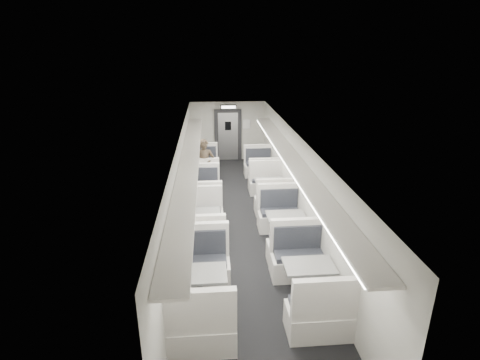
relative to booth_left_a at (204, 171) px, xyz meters
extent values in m
cube|color=black|center=(1.00, -3.48, -0.44)|extent=(3.00, 12.00, 0.12)
cube|color=silver|center=(1.00, -3.48, 2.08)|extent=(3.00, 12.00, 0.12)
cube|color=beige|center=(1.00, 2.58, 0.82)|extent=(3.00, 0.12, 2.40)
cube|color=beige|center=(-0.56, -3.48, 0.82)|extent=(0.12, 12.00, 2.40)
cube|color=beige|center=(2.56, -3.48, 0.82)|extent=(0.12, 12.00, 2.40)
cube|color=silver|center=(0.00, -0.77, -0.16)|extent=(1.05, 0.59, 0.45)
cube|color=#20232A|center=(0.00, -0.74, 0.11)|extent=(0.93, 0.47, 0.10)
cube|color=silver|center=(0.00, -0.99, 0.41)|extent=(1.05, 0.12, 0.69)
cube|color=silver|center=(0.00, 0.77, -0.16)|extent=(1.05, 0.59, 0.45)
cube|color=#20232A|center=(0.00, 0.74, 0.11)|extent=(0.93, 0.47, 0.10)
cube|color=silver|center=(0.00, 0.99, 0.41)|extent=(1.05, 0.12, 0.69)
cylinder|color=#AFAFB2|center=(0.00, 0.00, -0.04)|extent=(0.10, 0.10, 0.68)
cylinder|color=#AFAFB2|center=(0.00, 0.00, -0.37)|extent=(0.36, 0.36, 0.03)
cube|color=gray|center=(0.00, 0.00, 0.34)|extent=(0.87, 0.60, 0.04)
cube|color=silver|center=(0.00, -3.19, -0.16)|extent=(1.04, 0.58, 0.44)
cube|color=#20232A|center=(0.00, -3.16, 0.11)|extent=(0.92, 0.46, 0.10)
cube|color=silver|center=(0.00, -3.40, 0.40)|extent=(1.04, 0.12, 0.69)
cube|color=silver|center=(0.00, -1.66, -0.16)|extent=(1.04, 0.58, 0.44)
cube|color=#20232A|center=(0.00, -1.69, 0.11)|extent=(0.92, 0.46, 0.10)
cube|color=silver|center=(0.00, -1.45, 0.40)|extent=(1.04, 0.12, 0.69)
cylinder|color=#AFAFB2|center=(0.00, -2.42, -0.04)|extent=(0.10, 0.10, 0.68)
cylinder|color=#AFAFB2|center=(0.00, -2.42, -0.37)|extent=(0.35, 0.35, 0.03)
cube|color=gray|center=(0.00, -2.42, 0.33)|extent=(0.86, 0.59, 0.04)
cube|color=silver|center=(0.00, -5.02, -0.15)|extent=(1.08, 0.60, 0.46)
cube|color=#20232A|center=(0.00, -4.99, 0.13)|extent=(0.96, 0.48, 0.10)
cube|color=silver|center=(0.00, -5.24, 0.44)|extent=(1.08, 0.12, 0.71)
cube|color=silver|center=(0.00, -3.43, -0.15)|extent=(1.08, 0.60, 0.46)
cube|color=#20232A|center=(0.00, -3.46, 0.13)|extent=(0.96, 0.48, 0.10)
cube|color=silver|center=(0.00, -3.21, 0.44)|extent=(1.08, 0.12, 0.71)
cylinder|color=#AFAFB2|center=(0.00, -4.22, -0.03)|extent=(0.10, 0.10, 0.70)
cylinder|color=#AFAFB2|center=(0.00, -4.22, -0.37)|extent=(0.37, 0.37, 0.03)
cube|color=gray|center=(0.00, -4.22, 0.36)|extent=(0.90, 0.61, 0.04)
cube|color=silver|center=(0.00, -7.68, -0.14)|extent=(1.15, 0.64, 0.49)
cube|color=#20232A|center=(0.00, -7.65, 0.16)|extent=(1.02, 0.51, 0.11)
cube|color=silver|center=(0.00, -7.91, 0.49)|extent=(1.15, 0.13, 0.76)
cube|color=silver|center=(0.00, -5.98, -0.14)|extent=(1.15, 0.64, 0.49)
cube|color=#20232A|center=(0.00, -6.02, 0.16)|extent=(1.02, 0.51, 0.11)
cube|color=silver|center=(0.00, -5.75, 0.49)|extent=(1.15, 0.13, 0.76)
cylinder|color=#AFAFB2|center=(0.00, -6.83, -0.01)|extent=(0.11, 0.11, 0.75)
cylinder|color=#AFAFB2|center=(0.00, -6.83, -0.37)|extent=(0.39, 0.39, 0.03)
cube|color=gray|center=(0.00, -6.83, 0.41)|extent=(0.96, 0.65, 0.04)
cube|color=silver|center=(2.00, -1.12, -0.16)|extent=(1.04, 0.58, 0.44)
cube|color=#20232A|center=(2.00, -1.09, 0.11)|extent=(0.92, 0.46, 0.10)
cube|color=silver|center=(2.00, -1.33, 0.40)|extent=(1.04, 0.12, 0.68)
cube|color=silver|center=(2.00, 0.41, -0.16)|extent=(1.04, 0.58, 0.44)
cube|color=#20232A|center=(2.00, 0.38, 0.11)|extent=(0.92, 0.46, 0.10)
cube|color=silver|center=(2.00, 0.62, 0.40)|extent=(1.04, 0.12, 0.68)
cylinder|color=#AFAFB2|center=(2.00, -0.35, -0.04)|extent=(0.10, 0.10, 0.67)
cylinder|color=#AFAFB2|center=(2.00, -0.35, -0.37)|extent=(0.35, 0.35, 0.03)
cube|color=gray|center=(2.00, -0.35, 0.33)|extent=(0.86, 0.59, 0.04)
cube|color=silver|center=(2.00, -2.79, -0.16)|extent=(1.03, 0.57, 0.44)
cube|color=#20232A|center=(2.00, -2.76, 0.10)|extent=(0.91, 0.46, 0.10)
cube|color=silver|center=(2.00, -3.00, 0.40)|extent=(1.03, 0.12, 0.68)
cube|color=silver|center=(2.00, -1.28, -0.16)|extent=(1.03, 0.57, 0.44)
cube|color=#20232A|center=(2.00, -1.30, 0.10)|extent=(0.91, 0.46, 0.10)
cube|color=silver|center=(2.00, -1.07, 0.40)|extent=(1.03, 0.12, 0.68)
cylinder|color=#AFAFB2|center=(2.00, -2.03, -0.05)|extent=(0.10, 0.10, 0.67)
cylinder|color=#AFAFB2|center=(2.00, -2.03, -0.37)|extent=(0.35, 0.35, 0.03)
cube|color=gray|center=(2.00, -2.03, 0.33)|extent=(0.85, 0.58, 0.04)
cube|color=silver|center=(2.00, -5.40, -0.15)|extent=(1.10, 0.61, 0.47)
cube|color=#20232A|center=(2.00, -5.37, 0.14)|extent=(0.98, 0.49, 0.10)
cube|color=silver|center=(2.00, -5.62, 0.45)|extent=(1.10, 0.12, 0.73)
cube|color=silver|center=(2.00, -3.78, -0.15)|extent=(1.10, 0.61, 0.47)
cube|color=#20232A|center=(2.00, -3.81, 0.14)|extent=(0.98, 0.49, 0.10)
cube|color=silver|center=(2.00, -3.55, 0.45)|extent=(1.10, 0.12, 0.73)
cylinder|color=#AFAFB2|center=(2.00, -4.59, -0.02)|extent=(0.10, 0.10, 0.72)
cylinder|color=#AFAFB2|center=(2.00, -4.59, -0.37)|extent=(0.37, 0.37, 0.03)
cube|color=gray|center=(2.00, -4.59, 0.38)|extent=(0.91, 0.62, 0.04)
cube|color=silver|center=(2.00, -7.54, -0.14)|extent=(1.12, 0.62, 0.47)
cube|color=#20232A|center=(2.00, -7.50, 0.15)|extent=(0.99, 0.50, 0.11)
cube|color=silver|center=(2.00, -7.76, 0.46)|extent=(1.12, 0.13, 0.74)
cube|color=silver|center=(2.00, -5.89, -0.14)|extent=(1.12, 0.62, 0.47)
cube|color=#20232A|center=(2.00, -5.92, 0.15)|extent=(0.99, 0.50, 0.11)
cube|color=silver|center=(2.00, -5.66, 0.46)|extent=(1.12, 0.13, 0.74)
cylinder|color=#AFAFB2|center=(2.00, -6.71, -0.02)|extent=(0.11, 0.11, 0.73)
cylinder|color=#AFAFB2|center=(2.00, -6.71, -0.37)|extent=(0.38, 0.38, 0.03)
cube|color=gray|center=(2.00, -6.71, 0.39)|extent=(0.93, 0.63, 0.04)
imported|color=black|center=(0.06, -0.93, 0.49)|extent=(0.66, 0.46, 1.74)
cube|color=black|center=(-0.49, -0.08, 0.97)|extent=(0.02, 1.18, 0.84)
cube|color=black|center=(-0.49, -2.28, 0.97)|extent=(0.02, 1.18, 0.84)
cube|color=black|center=(-0.49, -4.48, 0.97)|extent=(0.02, 1.18, 0.84)
cube|color=black|center=(-0.49, -6.68, 0.97)|extent=(0.02, 1.18, 0.84)
cube|color=silver|center=(-0.26, -3.78, 1.54)|extent=(0.46, 10.40, 0.05)
cube|color=white|center=(-0.06, -3.78, 1.49)|extent=(0.05, 10.20, 0.04)
cube|color=silver|center=(2.26, -3.78, 1.54)|extent=(0.46, 10.40, 0.05)
cube|color=white|center=(2.06, -3.78, 1.49)|extent=(0.05, 10.20, 0.04)
cube|color=black|center=(1.00, 2.46, 0.67)|extent=(1.10, 0.10, 2.10)
cube|color=#AFAFB2|center=(1.00, 2.43, 0.62)|extent=(0.80, 0.05, 1.95)
cube|color=black|center=(1.00, 2.39, 1.07)|extent=(0.25, 0.02, 0.35)
cube|color=black|center=(1.00, 1.97, 1.90)|extent=(0.62, 0.10, 0.16)
cube|color=white|center=(1.00, 1.91, 1.90)|extent=(0.54, 0.02, 0.10)
cube|color=silver|center=(1.75, 2.44, 1.12)|extent=(0.32, 0.02, 0.40)
camera|label=1|loc=(0.24, -12.47, 4.25)|focal=28.00mm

